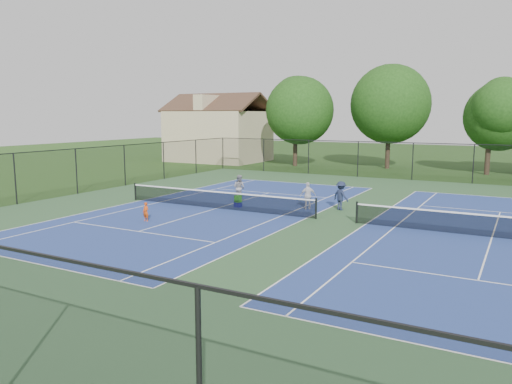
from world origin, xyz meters
The scene contains 15 objects.
ground centered at (0.00, 0.00, 0.00)m, with size 140.00×140.00×0.00m, color #234716.
court_pad centered at (0.00, 0.00, 0.00)m, with size 36.00×36.00×0.01m, color #335A33.
tennis_court_left centered at (-7.00, 0.00, 0.10)m, with size 12.00×23.83×1.07m.
tennis_court_right centered at (7.00, 0.00, 0.10)m, with size 12.00×23.83×1.07m.
perimeter_fence centered at (0.00, 0.00, 1.60)m, with size 36.08×36.08×3.02m.
tree_back_a centered at (-13.00, 24.00, 6.04)m, with size 6.80×6.80×9.15m.
tree_back_b centered at (-4.00, 26.00, 6.60)m, with size 7.60×7.60×10.03m.
tree_back_c centered at (5.00, 25.00, 5.48)m, with size 6.00×6.00×8.40m.
clapboard_house centered at (-23.00, 25.00, 3.09)m, with size 10.80×8.10×7.65m.
child_player centered at (-8.19, -4.51, 0.47)m, with size 0.34×0.23×0.95m, color #CF430D.
instructor centered at (-7.23, 2.88, 0.80)m, with size 0.78×0.60×1.60m, color gray.
bystander_a centered at (-2.45, 2.29, 0.76)m, with size 0.89×0.37×1.52m, color silver.
bystander_b centered at (-0.76, 2.92, 0.80)m, with size 1.03×0.59×1.60m, color #1B223B.
ball_crate centered at (-6.16, 0.93, 0.14)m, with size 0.38×0.31×0.29m, color #161C98.
ball_hopper centered at (-6.16, 0.93, 0.48)m, with size 0.34×0.28×0.39m, color #299A1B.
Camera 1 is at (8.09, -23.01, 5.16)m, focal length 35.00 mm.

